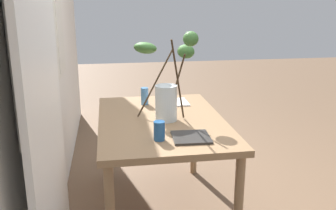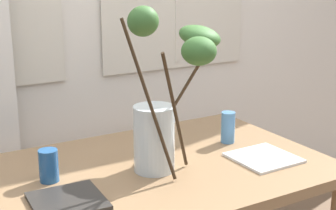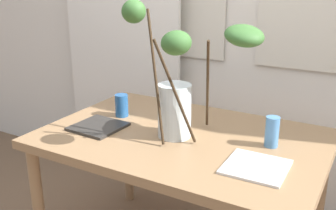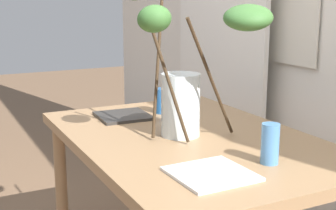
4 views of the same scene
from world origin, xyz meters
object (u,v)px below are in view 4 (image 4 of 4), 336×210
at_px(drinking_glass_blue_left, 162,101).
at_px(plate_square_right, 211,174).
at_px(dining_table, 190,155).
at_px(plate_square_left, 123,116).
at_px(vase_with_branches, 186,73).
at_px(drinking_glass_blue_right, 270,144).

distance_m(drinking_glass_blue_left, plate_square_right, 0.88).
bearing_deg(dining_table, plate_square_left, -162.58).
distance_m(vase_with_branches, plate_square_right, 0.49).
height_order(dining_table, plate_square_right, plate_square_right).
relative_size(drinking_glass_blue_right, plate_square_right, 0.58).
bearing_deg(drinking_glass_blue_left, drinking_glass_blue_right, 0.50).
relative_size(dining_table, plate_square_left, 5.71).
relative_size(drinking_glass_blue_left, plate_square_right, 0.50).
bearing_deg(vase_with_branches, drinking_glass_blue_right, 17.26).
bearing_deg(drinking_glass_blue_right, dining_table, -169.05).
relative_size(drinking_glass_blue_left, plate_square_left, 0.52).
bearing_deg(plate_square_right, dining_table, 159.03).
xyz_separation_m(dining_table, drinking_glass_blue_left, (-0.42, 0.07, 0.15)).
height_order(dining_table, drinking_glass_blue_right, drinking_glass_blue_right).
bearing_deg(vase_with_branches, drinking_glass_blue_left, 165.82).
bearing_deg(drinking_glass_blue_left, plate_square_right, -15.60).
xyz_separation_m(vase_with_branches, plate_square_left, (-0.45, -0.09, -0.26)).
xyz_separation_m(dining_table, drinking_glass_blue_right, (0.42, 0.08, 0.15)).
bearing_deg(drinking_glass_blue_left, dining_table, -9.90).
xyz_separation_m(drinking_glass_blue_left, plate_square_right, (0.84, -0.24, -0.06)).
distance_m(dining_table, vase_with_branches, 0.36).
height_order(vase_with_branches, plate_square_right, vase_with_branches).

